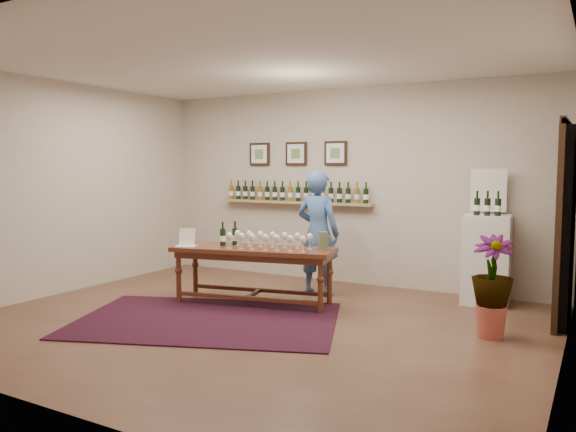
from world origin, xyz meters
The scene contains 14 objects.
ground centered at (0.00, 0.00, 0.00)m, with size 6.00×6.00×0.00m, color #502D23.
room_shell centered at (2.11, 1.86, 1.12)m, with size 6.00×6.00×6.00m.
rug centered at (-0.48, -0.16, 0.01)m, with size 2.81×1.87×0.01m, color #4E0D13.
tasting_table centered at (-0.44, 0.72, 0.60)m, with size 2.07×1.03×0.70m.
table_glasses centered at (-0.22, 0.72, 0.80)m, with size 1.45×0.33×0.20m, color silver, non-canonical shape.
table_bottles centered at (-0.80, 0.72, 0.87)m, with size 0.31×0.18×0.33m, color black, non-canonical shape.
pitcher_left centered at (-1.34, 0.59, 0.80)m, with size 0.13×0.13×0.20m, color #5A6740, non-canonical shape.
pitcher_right centered at (0.39, 0.95, 0.81)m, with size 0.14×0.14×0.22m, color #5A6740, non-canonical shape.
menu_card centered at (-1.23, 0.43, 0.81)m, with size 0.24×0.17×0.22m, color white.
display_pedestal centered at (2.03, 2.18, 0.55)m, with size 0.55×0.55×1.09m, color white.
pedestal_bottles centered at (2.04, 2.08, 1.25)m, with size 0.32×0.08×0.32m, color black, non-canonical shape.
info_sign centered at (2.00, 2.35, 1.39)m, with size 0.43×0.02×0.59m, color white.
potted_plant centered at (2.34, 0.72, 0.51)m, with size 0.54×0.54×0.88m.
person centered at (0.01, 1.58, 0.82)m, with size 0.60×0.39×1.64m, color #3B598D.
Camera 1 is at (3.25, -4.98, 1.68)m, focal length 35.00 mm.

